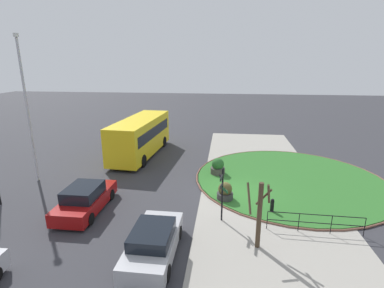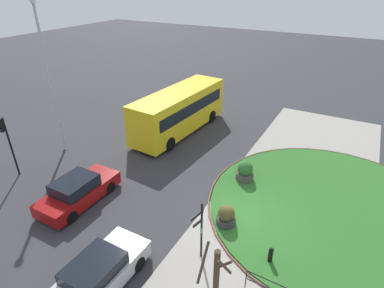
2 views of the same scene
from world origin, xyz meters
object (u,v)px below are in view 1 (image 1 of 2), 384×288
car_oncoming (153,242)px  street_tree_bare (259,212)px  car_far_lane (85,199)px  planter_near_signpost (218,167)px  signpost_directional (222,191)px  lamppost_tall (27,107)px  planter_kerbside (225,192)px  bollard_foreground (272,206)px  bus_yellow (141,136)px

car_oncoming → street_tree_bare: size_ratio=1.36×
car_far_lane → car_oncoming: bearing=-126.6°
car_far_lane → street_tree_bare: street_tree_bare is taller
planter_near_signpost → car_oncoming: bearing=166.0°
signpost_directional → lamppost_tall: bearing=73.0°
street_tree_bare → car_far_lane: bearing=76.1°
signpost_directional → car_far_lane: size_ratio=0.63×
planter_near_signpost → planter_kerbside: size_ratio=1.11×
lamppost_tall → street_tree_bare: lamppost_tall is taller
planter_near_signpost → street_tree_bare: bearing=-166.5°
signpost_directional → planter_kerbside: 2.69m
planter_kerbside → lamppost_tall: bearing=83.3°
car_far_lane → street_tree_bare: (-2.26, -9.15, 1.04)m
lamppost_tall → planter_near_signpost: 13.51m
bollard_foreground → bus_yellow: bearing=47.3°
car_oncoming → street_tree_bare: (1.18, -4.44, 1.06)m
bus_yellow → lamppost_tall: size_ratio=0.96×
car_oncoming → planter_kerbside: bearing=-27.4°
car_far_lane → bus_yellow: bearing=-1.6°
planter_near_signpost → planter_kerbside: 4.10m
planter_kerbside → street_tree_bare: bearing=-161.5°
bollard_foreground → car_oncoming: (-4.38, 5.54, 0.24)m
lamppost_tall → car_far_lane: bearing=-124.6°
planter_near_signpost → street_tree_bare: 8.80m
car_far_lane → planter_near_signpost: car_far_lane is taller
signpost_directional → bus_yellow: bearing=35.0°
signpost_directional → car_oncoming: signpost_directional is taller
lamppost_tall → planter_kerbside: size_ratio=8.45×
bollard_foreground → lamppost_tall: (2.74, 15.58, 4.72)m
car_oncoming → street_tree_bare: 4.71m
bollard_foreground → planter_near_signpost: 6.14m
bus_yellow → lamppost_tall: bearing=143.7°
bollard_foreground → planter_near_signpost: planter_near_signpost is taller
car_far_lane → planter_near_signpost: size_ratio=3.61×
lamppost_tall → car_oncoming: bearing=-125.3°
car_far_lane → street_tree_bare: bearing=-104.3°
lamppost_tall → street_tree_bare: bearing=-112.3°
lamppost_tall → planter_kerbside: bearing=-96.7°
bollard_foreground → car_oncoming: size_ratio=0.19×
bollard_foreground → bus_yellow: bus_yellow is taller
bollard_foreground → lamppost_tall: 16.51m
bollard_foreground → car_far_lane: 10.29m
car_oncoming → planter_kerbside: size_ratio=3.83×
bollard_foreground → planter_kerbside: bearing=64.6°
bollard_foreground → car_oncoming: car_oncoming is taller
signpost_directional → bollard_foreground: bearing=-66.7°
bus_yellow → planter_near_signpost: size_ratio=7.30×
car_far_lane → lamppost_tall: bearing=55.1°
car_far_lane → car_oncoming: (-3.44, -4.71, -0.02)m
car_far_lane → planter_kerbside: size_ratio=4.01×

